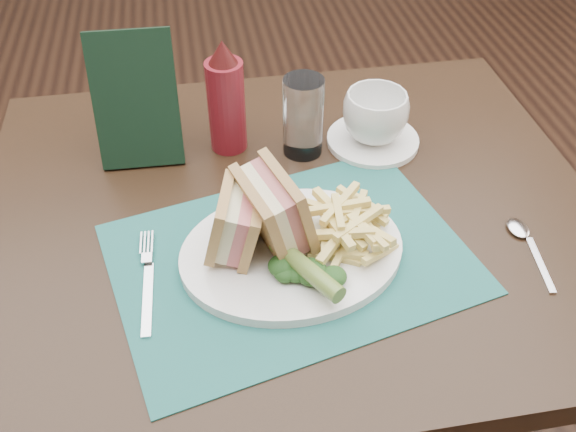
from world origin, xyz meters
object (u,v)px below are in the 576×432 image
object	(u,v)px
sandwich_half_b	(260,214)
coffee_cup	(375,116)
ketchup_bottle	(226,96)
sandwich_half_a	(220,221)
saucer	(373,140)
plate	(292,252)
table_main	(291,358)
drinking_glass	(303,117)
check_presenter	(136,100)
placemat	(290,258)

from	to	relation	value
sandwich_half_b	coffee_cup	bearing A→B (deg)	29.69
ketchup_bottle	sandwich_half_a	bearing A→B (deg)	-97.71
saucer	plate	bearing A→B (deg)	-126.82
table_main	drinking_glass	xyz separation A→B (m)	(0.04, 0.13, 0.44)
sandwich_half_b	check_presenter	xyz separation A→B (m)	(-0.15, 0.25, 0.03)
plate	check_presenter	world-z (taller)	check_presenter
coffee_cup	check_presenter	xyz separation A→B (m)	(-0.37, 0.03, 0.05)
table_main	coffee_cup	xyz separation A→B (m)	(0.16, 0.13, 0.43)
sandwich_half_a	plate	bearing A→B (deg)	3.55
plate	sandwich_half_b	size ratio (longest dim) A/B	2.66
placemat	sandwich_half_b	world-z (taller)	sandwich_half_b
saucer	coffee_cup	xyz separation A→B (m)	(0.00, 0.00, 0.05)
placemat	check_presenter	xyz separation A→B (m)	(-0.19, 0.27, 0.10)
check_presenter	drinking_glass	bearing A→B (deg)	-5.67
saucer	check_presenter	bearing A→B (deg)	175.31
sandwich_half_a	table_main	bearing A→B (deg)	51.77
placemat	coffee_cup	world-z (taller)	coffee_cup
drinking_glass	ketchup_bottle	xyz separation A→B (m)	(-0.12, 0.03, 0.03)
coffee_cup	table_main	bearing A→B (deg)	-139.71
placemat	coffee_cup	size ratio (longest dim) A/B	4.42
ketchup_bottle	check_presenter	world-z (taller)	check_presenter
coffee_cup	ketchup_bottle	xyz separation A→B (m)	(-0.23, 0.03, 0.04)
table_main	sandwich_half_a	xyz separation A→B (m)	(-0.11, -0.08, 0.44)
sandwich_half_a	sandwich_half_b	xyz separation A→B (m)	(0.05, -0.00, 0.01)
placemat	coffee_cup	distance (m)	0.30
coffee_cup	drinking_glass	bearing A→B (deg)	-178.80
drinking_glass	saucer	bearing A→B (deg)	1.20
table_main	plate	xyz separation A→B (m)	(-0.02, -0.10, 0.38)
coffee_cup	drinking_glass	world-z (taller)	drinking_glass
plate	check_presenter	size ratio (longest dim) A/B	1.45
ketchup_bottle	check_presenter	bearing A→B (deg)	-179.54
sandwich_half_b	coffee_cup	size ratio (longest dim) A/B	1.09
sandwich_half_a	saucer	bearing A→B (deg)	53.12
saucer	ketchup_bottle	bearing A→B (deg)	172.34
table_main	drinking_glass	world-z (taller)	drinking_glass
saucer	drinking_glass	distance (m)	0.13
placemat	sandwich_half_b	bearing A→B (deg)	157.11
table_main	check_presenter	bearing A→B (deg)	141.83
drinking_glass	placemat	bearing A→B (deg)	-104.46
sandwich_half_b	coffee_cup	distance (m)	0.31
drinking_glass	check_presenter	world-z (taller)	check_presenter
table_main	check_presenter	distance (m)	0.55
plate	coffee_cup	xyz separation A→B (m)	(0.18, 0.24, 0.04)
ketchup_bottle	drinking_glass	bearing A→B (deg)	-16.35
check_presenter	plate	bearing A→B (deg)	-52.36
sandwich_half_a	drinking_glass	bearing A→B (deg)	69.18
coffee_cup	ketchup_bottle	bearing A→B (deg)	172.34
sandwich_half_a	drinking_glass	xyz separation A→B (m)	(0.15, 0.22, 0.00)
drinking_glass	sandwich_half_b	bearing A→B (deg)	-113.86
plate	ketchup_bottle	world-z (taller)	ketchup_bottle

